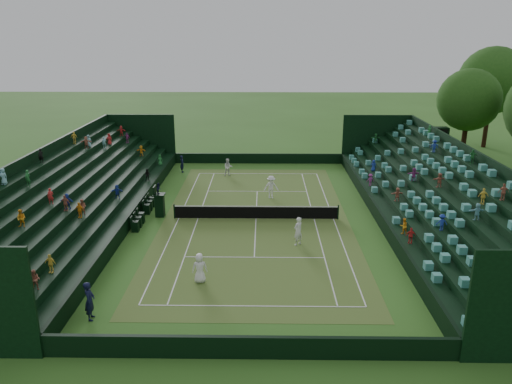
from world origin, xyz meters
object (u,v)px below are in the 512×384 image
(player_far_west, at_px, (228,167))
(player_near_west, at_px, (200,268))
(tennis_net, at_px, (256,212))
(player_far_east, at_px, (271,187))
(umpire_chair, at_px, (159,202))
(player_near_east, at_px, (298,231))

(player_far_west, bearing_deg, player_near_west, -101.25)
(tennis_net, relative_size, player_near_west, 7.14)
(player_far_east, bearing_deg, player_near_west, -116.89)
(tennis_net, xyz_separation_m, player_near_west, (-2.81, -9.47, 0.29))
(umpire_chair, height_order, player_near_west, umpire_chair)
(player_far_east, bearing_deg, umpire_chair, -163.52)
(player_near_west, height_order, player_far_east, player_far_east)
(tennis_net, xyz_separation_m, umpire_chair, (-6.90, 0.44, 0.54))
(player_near_west, xyz_separation_m, player_far_west, (0.06, 20.66, -0.01))
(player_near_east, xyz_separation_m, player_far_east, (-1.54, 9.19, 0.01))
(tennis_net, relative_size, umpire_chair, 4.67)
(tennis_net, bearing_deg, umpire_chair, 176.35)
(player_near_west, distance_m, player_far_west, 20.66)
(player_near_east, distance_m, player_far_east, 9.32)
(umpire_chair, bearing_deg, player_near_east, -27.35)
(umpire_chair, distance_m, player_far_east, 9.08)
(tennis_net, xyz_separation_m, player_near_east, (2.66, -4.51, 0.39))
(umpire_chair, xyz_separation_m, player_far_west, (4.16, 10.75, -0.26))
(player_near_west, relative_size, player_far_east, 0.88)
(tennis_net, bearing_deg, player_near_east, -59.43)
(player_near_west, bearing_deg, player_far_west, -98.77)
(umpire_chair, height_order, player_far_west, umpire_chair)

